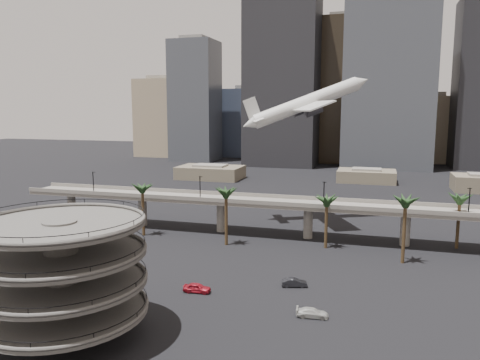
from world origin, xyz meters
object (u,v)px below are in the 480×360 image
(car_a, at_px, (197,288))
(car_c, at_px, (312,313))
(parking_ramp, at_px, (62,268))
(car_b, at_px, (294,283))
(airborne_jet, at_px, (306,104))
(overpass, at_px, (263,205))

(car_a, bearing_deg, car_c, -106.05)
(parking_ramp, bearing_deg, car_b, 45.90)
(parking_ramp, xyz_separation_m, car_b, (26.33, 27.17, -9.10))
(parking_ramp, distance_m, car_c, 36.04)
(airborne_jet, distance_m, car_b, 59.29)
(parking_ramp, bearing_deg, airborne_jet, 75.37)
(parking_ramp, distance_m, overpass, 60.46)
(parking_ramp, height_order, overpass, parking_ramp)
(car_b, bearing_deg, overpass, 6.59)
(car_a, bearing_deg, parking_ramp, 146.37)
(airborne_jet, bearing_deg, car_b, -108.47)
(overpass, xyz_separation_m, car_c, (18.01, -43.06, -6.65))
(overpass, relative_size, car_b, 29.10)
(parking_ramp, relative_size, car_a, 4.75)
(overpass, bearing_deg, car_b, -67.28)
(airborne_jet, relative_size, car_a, 7.26)
(car_a, bearing_deg, airborne_jet, -13.74)
(airborne_jet, distance_m, car_a, 65.78)
(car_c, bearing_deg, car_a, 72.58)
(parking_ramp, relative_size, car_c, 4.66)
(parking_ramp, height_order, car_b, parking_ramp)
(overpass, bearing_deg, car_a, -92.89)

